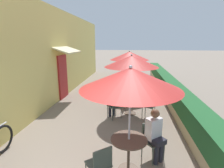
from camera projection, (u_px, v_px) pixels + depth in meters
name	position (u px, v px, depth m)	size (l,w,h in m)	color
cafe_facade_wall	(63.00, 54.00, 8.86)	(0.98, 14.25, 4.20)	#E0CC6B
planter_hedge	(168.00, 87.00, 8.65)	(0.60, 13.25, 1.01)	tan
patio_table_near	(129.00, 148.00, 3.67)	(0.77, 0.77, 0.75)	brown
patio_umbrella_near	(130.00, 78.00, 3.32)	(1.97, 1.97, 2.29)	#B7B7BC
cafe_chair_near_left	(100.00, 163.00, 3.24)	(0.56, 0.56, 0.87)	#384238
cafe_chair_near_right	(151.00, 137.00, 4.11)	(0.56, 0.56, 0.87)	#384238
seated_patron_near_right	(155.00, 133.00, 3.98)	(0.50, 0.51, 1.25)	#23232D
patio_table_mid	(130.00, 100.00, 6.66)	(0.77, 0.77, 0.75)	brown
patio_umbrella_mid	(131.00, 61.00, 6.31)	(1.97, 1.97, 2.29)	#B7B7BC
cafe_chair_mid_left	(149.00, 103.00, 6.39)	(0.52, 0.52, 0.87)	#384238
cafe_chair_mid_right	(126.00, 95.00, 7.36)	(0.45, 0.45, 0.87)	#384238
cafe_chair_mid_back	(115.00, 105.00, 6.23)	(0.56, 0.56, 0.87)	#384238
seated_patron_mid_back	(114.00, 100.00, 6.29)	(0.50, 0.51, 1.25)	#23232D
patio_table_far	(129.00, 84.00, 9.17)	(0.77, 0.77, 0.75)	brown
patio_umbrella_far	(129.00, 56.00, 8.83)	(1.97, 1.97, 2.29)	#B7B7BC
cafe_chair_far_left	(130.00, 82.00, 9.87)	(0.47, 0.47, 0.87)	#384238
seated_patron_far_left	(132.00, 79.00, 9.80)	(0.45, 0.39, 1.25)	#23232D
cafe_chair_far_right	(127.00, 88.00, 8.49)	(0.47, 0.47, 0.87)	#384238
coffee_cup_far	(128.00, 80.00, 8.97)	(0.07, 0.07, 0.09)	#B73D3D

